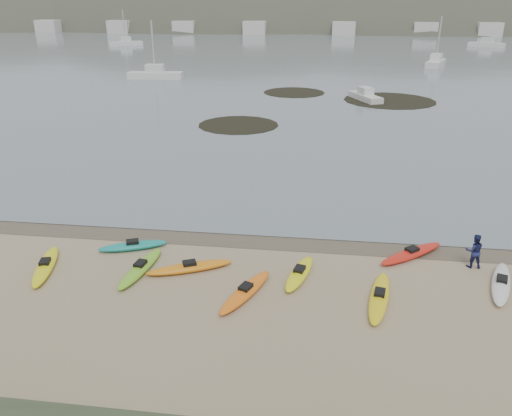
# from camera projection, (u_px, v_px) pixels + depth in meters

# --- Properties ---
(ground) EXTENTS (600.00, 600.00, 0.00)m
(ground) POSITION_uv_depth(u_px,v_px,m) (256.00, 236.00, 24.53)
(ground) COLOR tan
(ground) RESTS_ON ground
(wet_sand) EXTENTS (60.00, 60.00, 0.00)m
(wet_sand) POSITION_uv_depth(u_px,v_px,m) (255.00, 239.00, 24.25)
(wet_sand) COLOR brown
(wet_sand) RESTS_ON ground
(water) EXTENTS (1200.00, 1200.00, 0.00)m
(water) POSITION_uv_depth(u_px,v_px,m) (320.00, 17.00, 298.61)
(water) COLOR slate
(water) RESTS_ON ground
(kayaks) EXTENTS (22.86, 9.27, 0.34)m
(kayaks) POSITION_uv_depth(u_px,v_px,m) (232.00, 274.00, 20.85)
(kayaks) COLOR silver
(kayaks) RESTS_ON ground
(person_east) EXTENTS (0.76, 0.59, 1.55)m
(person_east) POSITION_uv_depth(u_px,v_px,m) (474.00, 251.00, 21.44)
(person_east) COLOR navy
(person_east) RESTS_ON ground
(kelp_mats) EXTENTS (24.01, 25.14, 0.04)m
(kelp_mats) POSITION_uv_depth(u_px,v_px,m) (330.00, 103.00, 55.21)
(kelp_mats) COLOR black
(kelp_mats) RESTS_ON water
(moored_boats) EXTENTS (94.47, 77.73, 1.13)m
(moored_boats) POSITION_uv_depth(u_px,v_px,m) (310.00, 55.00, 96.75)
(moored_boats) COLOR silver
(moored_boats) RESTS_ON ground
(far_hills) EXTENTS (550.00, 135.00, 80.00)m
(far_hills) POSITION_uv_depth(u_px,v_px,m) (412.00, 69.00, 203.29)
(far_hills) COLOR #384235
(far_hills) RESTS_ON ground
(far_town) EXTENTS (199.00, 5.00, 4.00)m
(far_town) POSITION_uv_depth(u_px,v_px,m) (335.00, 28.00, 155.52)
(far_town) COLOR beige
(far_town) RESTS_ON ground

